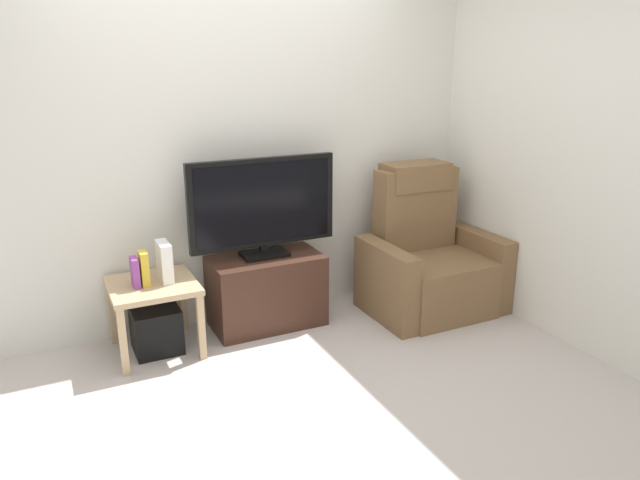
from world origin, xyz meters
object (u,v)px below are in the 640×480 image
object	(u,v)px
recliner_armchair	(428,260)
side_table	(153,294)
book_leftmost	(135,272)
game_console	(164,262)
book_middle	(144,269)
television	(263,205)
subwoofer_box	(156,329)
tv_stand	(267,291)

from	to	relation	value
recliner_armchair	side_table	bearing A→B (deg)	164.63
recliner_armchair	book_leftmost	xyz separation A→B (m)	(-2.11, 0.16, 0.19)
recliner_armchair	book_leftmost	distance (m)	2.13
game_console	book_middle	bearing A→B (deg)	-167.37
television	book_leftmost	distance (m)	0.95
television	subwoofer_box	xyz separation A→B (m)	(-0.79, -0.07, -0.73)
side_table	game_console	distance (m)	0.22
tv_stand	recliner_armchair	size ratio (longest dim) A/B	0.72
tv_stand	book_middle	world-z (taller)	book_middle
subwoofer_box	game_console	distance (m)	0.46
tv_stand	side_table	xyz separation A→B (m)	(-0.79, -0.06, 0.14)
tv_stand	side_table	distance (m)	0.81
television	side_table	distance (m)	0.93
book_leftmost	game_console	bearing A→B (deg)	8.97
tv_stand	television	bearing A→B (deg)	90.00
game_console	book_leftmost	bearing A→B (deg)	-171.03
subwoofer_box	game_console	world-z (taller)	game_console
side_table	book_middle	bearing A→B (deg)	-155.52
television	recliner_armchair	distance (m)	1.34
television	book_middle	bearing A→B (deg)	-173.59
game_console	side_table	bearing A→B (deg)	-173.66
book_leftmost	book_middle	bearing A→B (deg)	0.00
book_leftmost	book_middle	xyz separation A→B (m)	(0.06, 0.00, 0.02)
television	side_table	xyz separation A→B (m)	(-0.79, -0.07, -0.48)
tv_stand	book_leftmost	xyz separation A→B (m)	(-0.89, -0.08, 0.31)
tv_stand	subwoofer_box	xyz separation A→B (m)	(-0.79, -0.06, -0.11)
side_table	book_leftmost	distance (m)	0.20
recliner_armchair	subwoofer_box	xyz separation A→B (m)	(-2.01, 0.18, -0.22)
recliner_armchair	book_middle	bearing A→B (deg)	165.30
television	book_middle	xyz separation A→B (m)	(-0.84, -0.09, -0.29)
book_middle	game_console	distance (m)	0.14
television	game_console	distance (m)	0.76
tv_stand	game_console	bearing A→B (deg)	-176.33
side_table	game_console	xyz separation A→B (m)	(0.09, 0.01, 0.20)
subwoofer_box	book_middle	xyz separation A→B (m)	(-0.04, -0.02, 0.43)
book_middle	side_table	bearing A→B (deg)	24.48
tv_stand	television	world-z (taller)	television
recliner_armchair	game_console	distance (m)	1.94
tv_stand	television	xyz separation A→B (m)	(0.00, 0.02, 0.62)
book_middle	recliner_armchair	bearing A→B (deg)	-4.52
game_console	recliner_armchair	bearing A→B (deg)	-5.72
recliner_armchair	book_middle	xyz separation A→B (m)	(-2.05, 0.16, 0.21)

